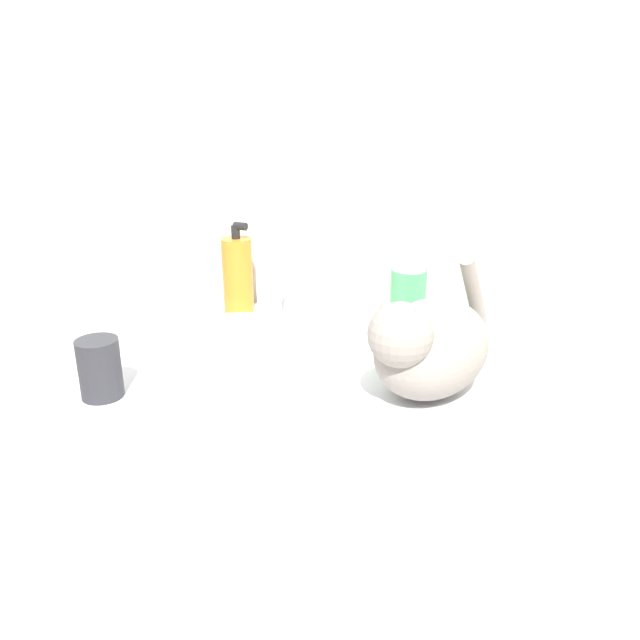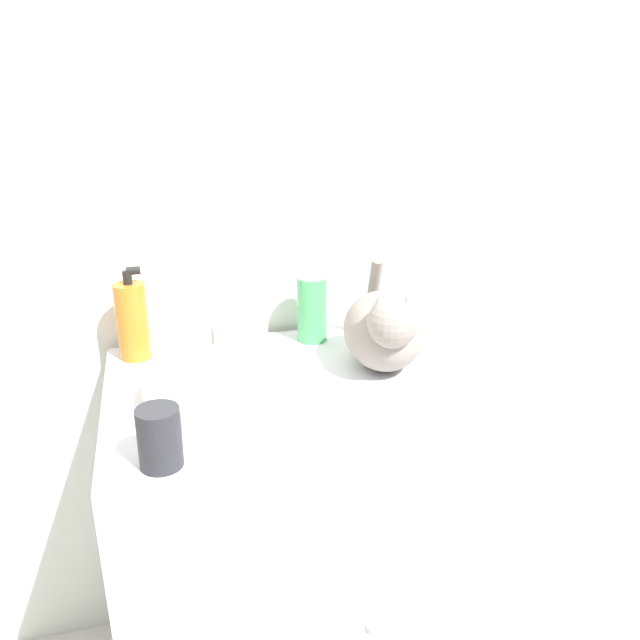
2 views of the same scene
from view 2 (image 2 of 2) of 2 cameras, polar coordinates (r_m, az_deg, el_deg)
name	(u,v)px [view 2 (image 2 of 2)]	position (r m, az deg, el deg)	size (l,w,h in m)	color
wall_back	(258,171)	(1.54, -5.69, 13.36)	(6.00, 0.05, 2.50)	silver
vanity_cabinet	(296,547)	(1.56, -2.21, -20.00)	(0.77, 0.61, 0.85)	silver
sink_basin	(228,386)	(1.27, -8.45, -5.99)	(0.33, 0.33, 0.05)	white
faucet	(217,344)	(1.41, -9.39, -2.14)	(0.14, 0.11, 0.11)	silver
cat	(384,328)	(1.37, 5.90, -0.77)	(0.22, 0.36, 0.22)	gray
soap_bottle	(132,320)	(1.47, -16.79, -0.04)	(0.07, 0.07, 0.22)	orange
spray_bottle	(312,303)	(1.51, -0.75, 1.54)	(0.07, 0.07, 0.20)	#4CB266
cup	(160,438)	(1.06, -14.46, -10.38)	(0.07, 0.07, 0.10)	#2D2D33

